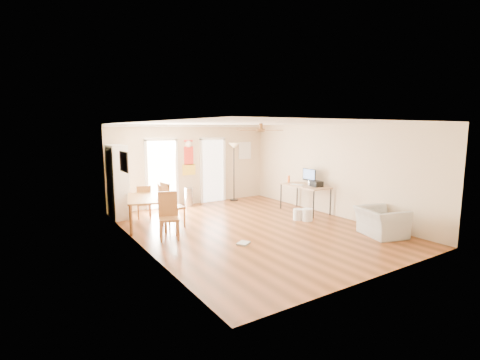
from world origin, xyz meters
TOP-DOWN VIEW (x-y plane):
  - floor at (0.00, 0.00)m, footprint 7.00×7.00m
  - ceiling at (0.00, 0.00)m, footprint 5.50×7.00m
  - wall_back at (0.00, 3.50)m, footprint 5.50×0.04m
  - wall_front at (0.00, -3.50)m, footprint 5.50×0.04m
  - wall_left at (-2.75, 0.00)m, footprint 0.04×7.00m
  - wall_right at (2.75, 0.00)m, footprint 0.04×7.00m
  - crown_molding at (0.00, 0.00)m, footprint 5.50×7.00m
  - kitchen_doorway at (-1.05, 3.48)m, footprint 0.90×0.10m
  - bathroom_doorway at (0.75, 3.48)m, footprint 0.80×0.10m
  - wall_decal at (-0.13, 3.48)m, footprint 0.46×0.03m
  - ac_grille at (2.05, 3.47)m, footprint 0.50×0.04m
  - framed_poster at (-2.73, 1.40)m, footprint 0.04×0.66m
  - ceiling_fan at (0.00, -0.30)m, footprint 1.24×1.24m
  - bookshelf at (-2.53, 2.92)m, footprint 0.41×0.92m
  - dining_table at (-2.15, 1.61)m, footprint 1.28×1.70m
  - dining_chair_right_a at (-1.60, 1.61)m, footprint 0.51×0.51m
  - dining_chair_right_b at (-1.60, 1.22)m, footprint 0.49×0.49m
  - dining_chair_near at (-2.07, 0.33)m, footprint 0.53×0.53m
  - dining_chair_far at (-1.94, 2.52)m, footprint 0.45×0.45m
  - trash_can at (-0.27, 3.25)m, footprint 0.32×0.32m
  - torchiere_lamp at (1.44, 3.22)m, footprint 0.41×0.41m
  - computer_desk at (2.33, 0.64)m, footprint 0.75×1.49m
  - imac at (2.47, 0.63)m, footprint 0.12×0.53m
  - keyboard at (2.20, 0.86)m, footprint 0.23×0.43m
  - printer at (2.45, 0.30)m, footprint 0.31×0.35m
  - orange_bottle at (2.30, 1.35)m, footprint 0.08×0.08m
  - wastebasket_a at (1.66, -0.18)m, footprint 0.37×0.37m
  - wastebasket_b at (1.51, 0.03)m, footprint 0.27×0.27m
  - floor_cloth at (-0.86, -0.88)m, footprint 0.36×0.34m
  - armchair at (2.15, -2.09)m, footprint 1.13×1.21m

SIDE VIEW (x-z plane):
  - floor at x=0.00m, z-range 0.00..0.00m
  - floor_cloth at x=-0.86m, z-range 0.00..0.04m
  - wastebasket_b at x=1.51m, z-range 0.00..0.30m
  - wastebasket_a at x=1.66m, z-range 0.00..0.33m
  - trash_can at x=-0.27m, z-range 0.00..0.60m
  - armchair at x=2.15m, z-range 0.00..0.65m
  - dining_table at x=-2.15m, z-range 0.00..0.76m
  - computer_desk at x=2.33m, z-range 0.00..0.80m
  - dining_chair_far at x=-1.94m, z-range 0.00..0.92m
  - dining_chair_right_a at x=-1.60m, z-range 0.00..1.04m
  - dining_chair_near at x=-2.07m, z-range 0.00..1.05m
  - dining_chair_right_b at x=-1.60m, z-range 0.00..1.13m
  - keyboard at x=2.20m, z-range 0.80..0.82m
  - printer at x=2.45m, z-range 0.80..0.96m
  - orange_bottle at x=2.30m, z-range 0.80..1.02m
  - torchiere_lamp at x=1.44m, z-range 0.00..1.99m
  - bookshelf at x=-2.53m, z-range 0.00..2.03m
  - imac at x=2.47m, z-range 0.80..1.29m
  - kitchen_doorway at x=-1.05m, z-range 0.00..2.10m
  - bathroom_doorway at x=0.75m, z-range 0.00..2.10m
  - wall_back at x=0.00m, z-range 0.00..2.60m
  - wall_front at x=0.00m, z-range 0.00..2.60m
  - wall_left at x=-2.75m, z-range 0.00..2.60m
  - wall_right at x=2.75m, z-range 0.00..2.60m
  - wall_decal at x=-0.13m, z-range 1.00..2.10m
  - ac_grille at x=2.05m, z-range 1.40..2.00m
  - framed_poster at x=-2.73m, z-range 1.46..1.94m
  - ceiling_fan at x=0.00m, z-range 2.33..2.53m
  - crown_molding at x=0.00m, z-range 2.52..2.60m
  - ceiling at x=0.00m, z-range 2.60..2.60m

